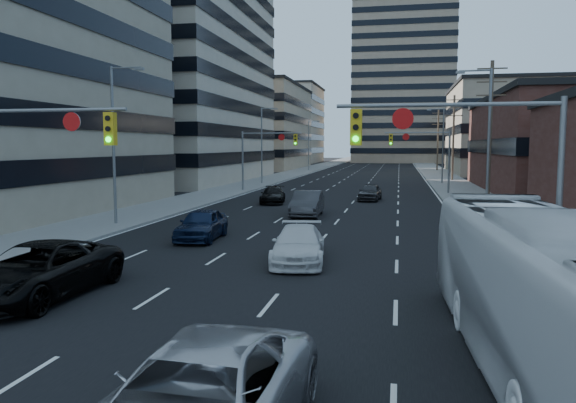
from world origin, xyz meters
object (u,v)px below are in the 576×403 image
Objects in this scene: white_van at (299,245)px; transit_bus at (546,291)px; black_pickup at (38,271)px; sedan_blue at (202,224)px.

transit_bus is (6.80, -9.43, 0.95)m from white_van.
black_pickup is at bearing -142.65° from white_van.
sedan_blue is (1.22, 10.94, -0.07)m from black_pickup.
white_van is 1.09× the size of sedan_blue.
sedan_blue is at bearing 135.34° from white_van.
black_pickup is 13.92m from transit_bus.
sedan_blue is at bearing 128.56° from transit_bus.
transit_bus reaches higher than black_pickup.
black_pickup is 0.50× the size of transit_bus.
transit_bus is at bearing -51.36° from sedan_blue.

